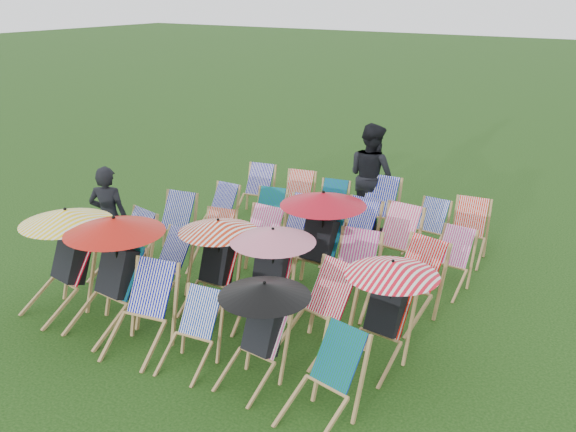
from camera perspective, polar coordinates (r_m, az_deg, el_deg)
The scene contains 33 objects.
ground at distance 9.32m, azimuth -0.75°, elevation -6.17°, with size 100.00×100.00×0.00m, color black.
deckchair_0 at distance 8.84m, azimuth -19.48°, elevation -3.60°, with size 1.18×1.25×1.40m.
deckchair_1 at distance 8.21m, azimuth -15.64°, elevation -4.80°, with size 1.22×1.28×1.45m.
deckchair_2 at distance 7.77m, azimuth -13.04°, elevation -8.27°, with size 0.80×1.00×0.98m.
deckchair_3 at distance 7.38m, azimuth -8.71°, elevation -10.25°, with size 0.63×0.82×0.83m.
deckchair_4 at distance 6.92m, azimuth -2.79°, elevation -10.25°, with size 0.99×1.04×1.17m.
deckchair_5 at distance 6.45m, azimuth 3.03°, elevation -14.45°, with size 0.75×0.93×0.90m.
deckchair_6 at distance 9.60m, azimuth -14.51°, elevation -2.81°, with size 0.81×1.01×0.98m.
deckchair_7 at distance 9.03m, azimuth -11.10°, elevation -4.38°, with size 0.67×0.87×0.88m.
deckchair_8 at distance 8.46m, azimuth -6.69°, elevation -4.22°, with size 1.04×1.10×1.24m.
deckchair_9 at distance 8.02m, azimuth -1.87°, elevation -5.37°, with size 1.07×1.16×1.27m.
deckchair_10 at distance 7.59m, azimuth 2.59°, elevation -8.39°, with size 0.83×1.02×0.99m.
deckchair_11 at distance 7.30m, azimuth 8.40°, elevation -8.39°, with size 1.05×1.10×1.25m.
deckchair_12 at distance 10.36m, azimuth -10.45°, elevation -0.93°, with size 0.76×0.96×0.94m.
deckchair_13 at distance 9.80m, azimuth -6.78°, elevation -2.27°, with size 0.69×0.86×0.84m.
deckchair_14 at distance 9.35m, azimuth -3.13°, elevation -2.73°, with size 0.66×0.93×1.00m.
deckchair_15 at distance 8.93m, azimuth 2.49°, elevation -2.12°, with size 1.20×1.24×1.42m.
deckchair_16 at distance 8.58m, azimuth 5.63°, elevation -5.08°, with size 0.76×0.97×0.96m.
deckchair_17 at distance 8.38m, azimuth 10.66°, elevation -5.86°, with size 0.84×1.03×1.00m.
deckchair_18 at distance 11.14m, azimuth -6.37°, elevation 0.47°, with size 0.55×0.77×0.83m.
deckchair_19 at distance 10.66m, azimuth -2.07°, elevation -0.21°, with size 0.72×0.89×0.87m.
deckchair_20 at distance 10.34m, azimuth 0.63°, elevation -0.87°, with size 0.58×0.80×0.86m.
deckchair_21 at distance 9.88m, azimuth 5.64°, elevation -1.66°, with size 0.70×0.93×0.96m.
deckchair_22 at distance 9.60m, azimuth 9.15°, elevation -2.39°, with size 0.72×0.95×0.99m.
deckchair_23 at distance 9.33m, azimuth 14.09°, elevation -3.96°, with size 0.59×0.80×0.83m.
deckchair_24 at distance 12.02m, azimuth -2.99°, elevation 2.20°, with size 0.73×0.92×0.90m.
deckchair_25 at distance 11.58m, azimuth 0.61°, elevation 1.51°, with size 0.74×0.92×0.89m.
deckchair_26 at distance 11.18m, azimuth 3.66°, elevation 0.69°, with size 0.69×0.87×0.85m.
deckchair_27 at distance 10.81m, azimuth 7.67°, elevation 0.37°, with size 0.76×1.00×1.03m.
deckchair_28 at distance 10.55m, azimuth 12.25°, elevation -1.04°, with size 0.57×0.78×0.81m.
deckchair_29 at distance 10.42m, azimuth 15.62°, elevation -1.34°, with size 0.69×0.89×0.90m.
person_left at distance 9.97m, azimuth -15.63°, elevation -0.15°, with size 0.58×0.38×1.60m, color black.
person_rear at distance 11.32m, azimuth 7.41°, elevation 3.52°, with size 0.91×0.71×1.88m, color black.
Camera 1 is at (4.63, -6.97, 4.08)m, focal length 40.00 mm.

